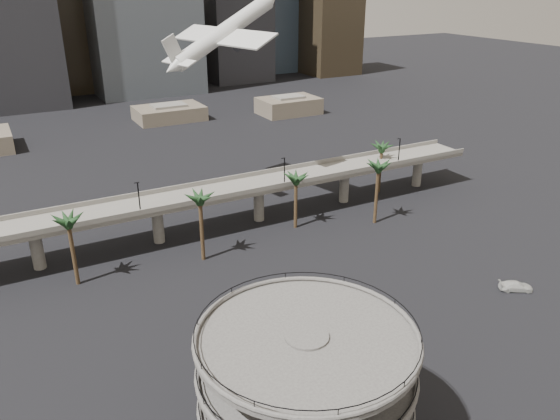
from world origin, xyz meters
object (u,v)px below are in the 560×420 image
overpass (210,197)px  car_a (324,328)px  airborne_jet (224,33)px  car_b (330,315)px  car_c (516,286)px  parking_ramp (306,388)px

overpass → car_a: (1.36, -40.68, -6.61)m
airborne_jet → overpass: bearing=-142.4°
car_b → overpass: bearing=-17.5°
overpass → airborne_jet: (10.01, 12.81, 30.26)m
overpass → car_a: bearing=-88.1°
airborne_jet → car_b: size_ratio=7.55×
overpass → airborne_jet: bearing=52.0°
car_c → overpass: bearing=68.5°
airborne_jet → parking_ramp: bearing=-122.1°
parking_ramp → car_b: size_ratio=5.50×
airborne_jet → car_b: bearing=-111.0°
car_a → car_c: bearing=-90.4°
parking_ramp → airborne_jet: 80.35m
airborne_jet → car_c: size_ratio=5.60×
overpass → car_a: size_ratio=30.20×
parking_ramp → car_c: (48.85, 12.89, -9.05)m
car_a → car_b: (2.78, 2.58, -0.07)m
car_a → overpass: bearing=10.4°
parking_ramp → car_a: size_ratio=5.16×
parking_ramp → car_a: (14.36, 18.32, -9.10)m
airborne_jet → car_a: 65.54m
car_b → car_a: bearing=109.2°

